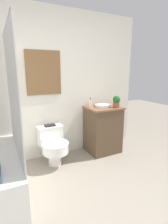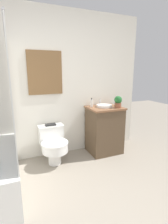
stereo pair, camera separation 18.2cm
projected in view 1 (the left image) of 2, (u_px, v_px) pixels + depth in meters
name	position (u px, v px, depth m)	size (l,w,h in m)	color
wall_back	(48.00, 86.00, 2.93)	(3.47, 0.07, 2.50)	silver
toilet	(53.00, 144.00, 2.85)	(0.42, 0.57, 0.60)	white
vanity	(103.00, 129.00, 3.26)	(0.61, 0.52, 0.86)	brown
sink	(103.00, 106.00, 3.18)	(0.29, 0.32, 0.13)	white
soap_bottle	(90.00, 103.00, 3.14)	(0.05, 0.05, 0.16)	silver
potted_plant	(116.00, 101.00, 3.11)	(0.13, 0.13, 0.21)	brown
book_on_tank	(50.00, 125.00, 2.91)	(0.17, 0.11, 0.02)	black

